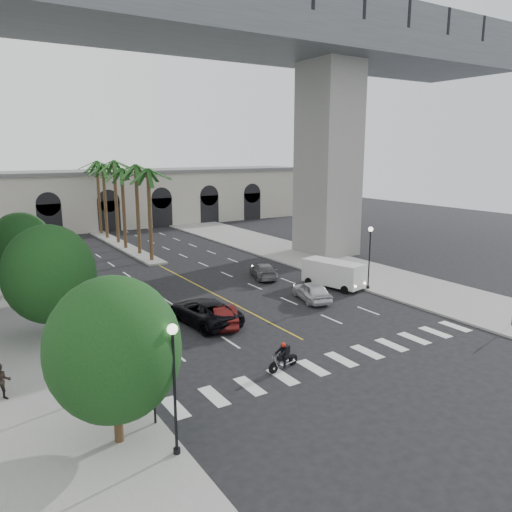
% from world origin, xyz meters
% --- Properties ---
extents(ground, '(140.00, 140.00, 0.00)m').
position_xyz_m(ground, '(0.00, 0.00, 0.00)').
color(ground, black).
rests_on(ground, ground).
extents(sidewalk_left, '(8.00, 100.00, 0.15)m').
position_xyz_m(sidewalk_left, '(-15.00, 15.00, 0.07)').
color(sidewalk_left, gray).
rests_on(sidewalk_left, ground).
extents(sidewalk_right, '(8.00, 100.00, 0.15)m').
position_xyz_m(sidewalk_right, '(15.00, 15.00, 0.07)').
color(sidewalk_right, gray).
rests_on(sidewalk_right, ground).
extents(median, '(2.00, 24.00, 0.20)m').
position_xyz_m(median, '(0.00, 38.00, 0.10)').
color(median, gray).
rests_on(median, ground).
extents(pier_building, '(71.00, 10.50, 8.50)m').
position_xyz_m(pier_building, '(0.00, 55.00, 4.27)').
color(pier_building, '#BAB6A7').
rests_on(pier_building, ground).
extents(bridge, '(75.00, 13.00, 26.00)m').
position_xyz_m(bridge, '(3.42, 22.00, 18.51)').
color(bridge, gray).
rests_on(bridge, ground).
extents(palm_a, '(3.20, 3.20, 10.30)m').
position_xyz_m(palm_a, '(0.00, 28.00, 9.10)').
color(palm_a, '#47331E').
rests_on(palm_a, ground).
extents(palm_b, '(3.20, 3.20, 10.60)m').
position_xyz_m(palm_b, '(0.10, 32.00, 9.37)').
color(palm_b, '#47331E').
rests_on(palm_b, ground).
extents(palm_c, '(3.20, 3.20, 10.10)m').
position_xyz_m(palm_c, '(-0.20, 36.00, 8.91)').
color(palm_c, '#47331E').
rests_on(palm_c, ground).
extents(palm_d, '(3.20, 3.20, 10.90)m').
position_xyz_m(palm_d, '(0.15, 40.00, 9.65)').
color(palm_d, '#47331E').
rests_on(palm_d, ground).
extents(palm_e, '(3.20, 3.20, 10.40)m').
position_xyz_m(palm_e, '(-0.10, 44.00, 9.19)').
color(palm_e, '#47331E').
rests_on(palm_e, ground).
extents(palm_f, '(3.20, 3.20, 10.70)m').
position_xyz_m(palm_f, '(0.20, 48.00, 9.46)').
color(palm_f, '#47331E').
rests_on(palm_f, ground).
extents(street_tree_near, '(5.20, 5.20, 6.89)m').
position_xyz_m(street_tree_near, '(-13.00, -3.00, 4.02)').
color(street_tree_near, '#382616').
rests_on(street_tree_near, ground).
extents(street_tree_mid, '(5.44, 5.44, 7.21)m').
position_xyz_m(street_tree_mid, '(-13.00, 10.00, 4.21)').
color(street_tree_mid, '#382616').
rests_on(street_tree_mid, ground).
extents(street_tree_far, '(5.04, 5.04, 6.68)m').
position_xyz_m(street_tree_far, '(-13.00, 22.00, 3.90)').
color(street_tree_far, '#382616').
rests_on(street_tree_far, ground).
extents(lamp_post_left_near, '(0.40, 0.40, 5.35)m').
position_xyz_m(lamp_post_left_near, '(-11.40, -5.00, 3.22)').
color(lamp_post_left_near, black).
rests_on(lamp_post_left_near, ground).
extents(lamp_post_left_far, '(0.40, 0.40, 5.35)m').
position_xyz_m(lamp_post_left_far, '(-11.40, 16.00, 3.22)').
color(lamp_post_left_far, black).
rests_on(lamp_post_left_far, ground).
extents(lamp_post_right, '(0.40, 0.40, 5.35)m').
position_xyz_m(lamp_post_right, '(11.40, 8.00, 3.22)').
color(lamp_post_right, black).
rests_on(lamp_post_right, ground).
extents(traffic_signal_near, '(0.25, 0.18, 3.65)m').
position_xyz_m(traffic_signal_near, '(-11.30, -2.50, 2.51)').
color(traffic_signal_near, black).
rests_on(traffic_signal_near, ground).
extents(traffic_signal_far, '(0.25, 0.18, 3.65)m').
position_xyz_m(traffic_signal_far, '(-11.30, 1.50, 2.51)').
color(traffic_signal_far, black).
rests_on(traffic_signal_far, ground).
extents(motorcycle_rider, '(2.10, 0.65, 1.53)m').
position_xyz_m(motorcycle_rider, '(-3.41, -0.79, 0.69)').
color(motorcycle_rider, black).
rests_on(motorcycle_rider, ground).
extents(car_a, '(2.92, 4.80, 1.53)m').
position_xyz_m(car_a, '(5.59, 8.20, 0.76)').
color(car_a, silver).
rests_on(car_a, ground).
extents(car_b, '(3.01, 4.60, 1.43)m').
position_xyz_m(car_b, '(-2.89, 6.95, 0.72)').
color(car_b, '#4D100F').
rests_on(car_b, ground).
extents(car_c, '(3.40, 6.33, 1.69)m').
position_xyz_m(car_c, '(-3.81, 7.95, 0.85)').
color(car_c, black).
rests_on(car_c, ground).
extents(car_d, '(3.36, 4.98, 1.34)m').
position_xyz_m(car_d, '(6.23, 16.08, 0.67)').
color(car_d, slate).
rests_on(car_d, ground).
extents(car_e, '(2.22, 4.77, 1.58)m').
position_xyz_m(car_e, '(-7.02, 18.08, 0.79)').
color(car_e, '#0D153D').
rests_on(car_e, ground).
extents(cargo_van, '(3.16, 5.61, 2.26)m').
position_xyz_m(cargo_van, '(9.51, 10.20, 1.26)').
color(cargo_van, white).
rests_on(cargo_van, ground).
extents(pedestrian_a, '(0.70, 0.59, 1.62)m').
position_xyz_m(pedestrian_a, '(-11.50, 5.01, 0.96)').
color(pedestrian_a, black).
rests_on(pedestrian_a, sidewalk_left).
extents(pedestrian_b, '(0.92, 0.74, 1.80)m').
position_xyz_m(pedestrian_b, '(-16.57, 3.14, 1.05)').
color(pedestrian_b, black).
rests_on(pedestrian_b, sidewalk_left).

